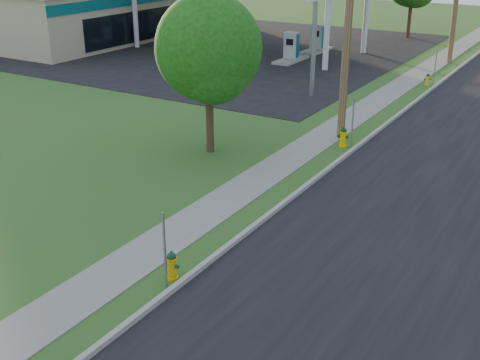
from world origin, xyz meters
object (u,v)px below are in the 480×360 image
object	(u,v)px
fuel_pump_nw	(180,38)
fuel_pump_sw	(211,31)
fuel_pump_ne	(291,50)
tree_verge	(209,53)
car_red	(202,37)
hydrant_mid	(343,137)
hydrant_near	(172,266)
fuel_pump_se	(317,41)
hydrant_far	(427,79)
utility_pole_mid	(349,15)

from	to	relation	value
fuel_pump_nw	fuel_pump_sw	bearing A→B (deg)	90.00
fuel_pump_sw	fuel_pump_ne	bearing A→B (deg)	-23.96
tree_verge	car_red	xyz separation A→B (m)	(-13.53, 18.89, -3.18)
hydrant_mid	car_red	bearing A→B (deg)	138.46
fuel_pump_ne	car_red	xyz separation A→B (m)	(-8.20, 1.58, -0.06)
fuel_pump_nw	hydrant_near	size ratio (longest dim) A/B	4.13
tree_verge	car_red	bearing A→B (deg)	125.63
fuel_pump_ne	car_red	size ratio (longest dim) A/B	0.67
fuel_pump_nw	tree_verge	xyz separation A→B (m)	(14.34, -17.31, 3.12)
fuel_pump_se	hydrant_near	bearing A→B (deg)	-71.87
fuel_pump_nw	hydrant_mid	xyz separation A→B (m)	(18.42, -14.03, -0.32)
fuel_pump_sw	hydrant_mid	xyz separation A→B (m)	(18.42, -18.03, -0.32)
tree_verge	car_red	world-z (taller)	tree_verge
fuel_pump_ne	hydrant_far	size ratio (longest dim) A/B	4.74
hydrant_far	fuel_pump_ne	bearing A→B (deg)	168.16
hydrant_near	fuel_pump_nw	bearing A→B (deg)	126.24
fuel_pump_ne	hydrant_mid	distance (m)	16.90
fuel_pump_nw	car_red	size ratio (longest dim) A/B	0.67
hydrant_near	fuel_pump_sw	bearing A→B (deg)	122.35
fuel_pump_se	hydrant_mid	distance (m)	20.35
fuel_pump_nw	hydrant_near	distance (m)	31.53
fuel_pump_nw	utility_pole_mid	bearing A→B (deg)	-35.99
utility_pole_mid	fuel_pump_ne	world-z (taller)	utility_pole_mid
hydrant_near	hydrant_far	size ratio (longest dim) A/B	1.15
car_red	fuel_pump_sw	bearing A→B (deg)	2.24
fuel_pump_nw	tree_verge	size ratio (longest dim) A/B	0.54
car_red	tree_verge	bearing A→B (deg)	-160.51
fuel_pump_sw	hydrant_mid	size ratio (longest dim) A/B	3.89
hydrant_near	hydrant_far	bearing A→B (deg)	90.43
fuel_pump_ne	hydrant_far	xyz separation A→B (m)	(9.46, -1.98, -0.39)
car_red	utility_pole_mid	bearing A→B (deg)	-146.60
fuel_pump_se	fuel_pump_nw	bearing A→B (deg)	-156.04
hydrant_near	car_red	bearing A→B (deg)	123.44
fuel_pump_ne	hydrant_near	size ratio (longest dim) A/B	4.13
fuel_pump_sw	utility_pole_mid	bearing A→B (deg)	-43.52
fuel_pump_nw	car_red	bearing A→B (deg)	63.06
utility_pole_mid	fuel_pump_sw	world-z (taller)	utility_pole_mid
utility_pole_mid	hydrant_far	distance (m)	11.96
fuel_pump_sw	fuel_pump_se	bearing A→B (deg)	0.00
utility_pole_mid	fuel_pump_sw	xyz separation A→B (m)	(-17.90, 17.00, -4.23)
tree_verge	fuel_pump_se	bearing A→B (deg)	104.07
fuel_pump_se	car_red	xyz separation A→B (m)	(-8.20, -2.42, -0.06)
utility_pole_mid	hydrant_near	world-z (taller)	utility_pole_mid
utility_pole_mid	car_red	size ratio (longest dim) A/B	2.04
fuel_pump_nw	fuel_pump_se	distance (m)	9.85
fuel_pump_nw	hydrant_near	world-z (taller)	fuel_pump_nw
fuel_pump_sw	tree_verge	size ratio (longest dim) A/B	0.54
hydrant_near	hydrant_mid	xyz separation A→B (m)	(-0.21, 11.40, 0.02)
fuel_pump_sw	tree_verge	xyz separation A→B (m)	(14.34, -21.31, 3.12)
fuel_pump_ne	fuel_pump_nw	bearing A→B (deg)	180.00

